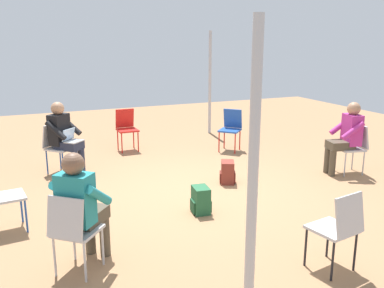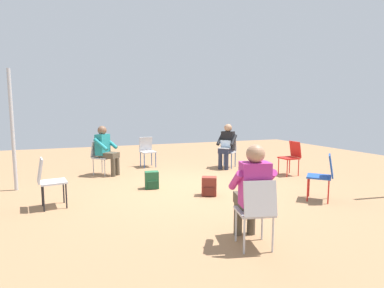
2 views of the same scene
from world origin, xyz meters
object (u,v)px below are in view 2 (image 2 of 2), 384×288
(chair_northeast, at_px, (323,174))
(person_with_laptop, at_px, (227,144))
(backpack_near_laptop_user, at_px, (209,187))
(chair_southwest, at_px, (101,155))
(backpack_by_empty_chair, at_px, (152,181))
(chair_east, at_px, (256,209))
(person_in_teal, at_px, (106,148))
(person_in_magenta, at_px, (252,188))
(chair_south, at_px, (48,179))
(chair_northwest, at_px, (229,150))
(chair_west, at_px, (147,150))
(chair_north, at_px, (291,155))

(chair_northeast, xyz_separation_m, person_with_laptop, (-3.34, -0.24, 0.20))
(chair_northeast, relative_size, backpack_near_laptop_user, 2.36)
(chair_southwest, distance_m, backpack_by_empty_chair, 2.02)
(chair_east, relative_size, person_in_teal, 0.69)
(person_in_magenta, relative_size, backpack_by_empty_chair, 3.44)
(chair_east, bearing_deg, chair_south, 146.86)
(person_in_magenta, bearing_deg, backpack_by_empty_chair, 113.66)
(backpack_near_laptop_user, bearing_deg, chair_northwest, 145.47)
(chair_west, distance_m, person_in_teal, 1.44)
(person_in_teal, relative_size, backpack_by_empty_chair, 3.44)
(chair_south, bearing_deg, chair_northeast, 64.67)
(chair_southwest, xyz_separation_m, person_in_teal, (0.11, 0.13, 0.20))
(chair_south, bearing_deg, backpack_by_empty_chair, 98.69)
(person_with_laptop, distance_m, backpack_near_laptop_user, 2.84)
(chair_west, height_order, backpack_by_empty_chair, chair_west)
(backpack_by_empty_chair, bearing_deg, chair_west, 170.12)
(chair_northwest, xyz_separation_m, chair_south, (2.17, -4.48, 0.00))
(chair_north, xyz_separation_m, backpack_near_laptop_user, (0.95, -2.66, -0.34))
(chair_northwest, height_order, person_in_teal, person_in_teal)
(chair_south, relative_size, backpack_by_empty_chair, 2.36)
(person_in_teal, bearing_deg, chair_north, 111.01)
(chair_northwest, bearing_deg, chair_south, 72.22)
(chair_northwest, distance_m, chair_south, 4.98)
(chair_southwest, relative_size, backpack_by_empty_chair, 2.36)
(chair_north, relative_size, chair_south, 1.00)
(chair_northeast, xyz_separation_m, person_in_teal, (-3.58, -3.49, 0.20))
(person_in_teal, bearing_deg, chair_east, 56.54)
(chair_east, height_order, person_in_teal, person_in_teal)
(person_with_laptop, distance_m, person_in_magenta, 4.79)
(chair_northeast, relative_size, chair_south, 1.00)
(chair_northwest, bearing_deg, person_in_teal, 44.25)
(chair_southwest, xyz_separation_m, backpack_near_laptop_user, (2.67, 1.82, -0.34))
(backpack_near_laptop_user, bearing_deg, chair_northeast, 60.28)
(chair_northeast, height_order, person_in_teal, person_in_teal)
(chair_southwest, height_order, person_with_laptop, person_with_laptop)
(chair_northwest, distance_m, backpack_near_laptop_user, 2.98)
(chair_northwest, height_order, chair_east, same)
(backpack_by_empty_chair, bearing_deg, chair_south, -71.61)
(chair_northeast, xyz_separation_m, chair_east, (1.22, -2.18, 0.00))
(chair_northeast, relative_size, person_with_laptop, 0.69)
(chair_east, bearing_deg, chair_southwest, 119.14)
(chair_south, xyz_separation_m, person_with_laptop, (-2.06, 4.36, 0.20))
(chair_west, distance_m, backpack_near_laptop_user, 3.38)
(chair_south, bearing_deg, person_with_laptop, 105.55)
(backpack_near_laptop_user, bearing_deg, person_in_teal, -146.48)
(chair_west, height_order, backpack_near_laptop_user, chair_west)
(person_in_teal, xyz_separation_m, person_in_magenta, (4.64, 1.34, 0.00))
(person_with_laptop, bearing_deg, person_in_teal, 42.11)
(chair_north, height_order, person_in_magenta, person_in_magenta)
(backpack_near_laptop_user, bearing_deg, chair_east, -9.87)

